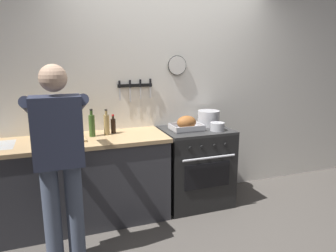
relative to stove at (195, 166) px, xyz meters
name	(u,v)px	position (x,y,z in m)	size (l,w,h in m)	color
ground_plane	(219,252)	(-0.22, -0.99, -0.45)	(8.00, 8.00, 0.00)	#4C4742
wall_back	(167,91)	(-0.22, 0.36, 0.85)	(6.00, 0.13, 2.60)	white
counter_block	(68,182)	(-1.43, 0.00, 0.01)	(2.03, 0.65, 0.90)	#38383D
stove	(195,166)	(0.00, 0.00, 0.00)	(0.76, 0.67, 0.90)	black
person_cook	(59,154)	(-1.50, -0.62, 0.50)	(0.51, 0.63, 1.66)	#4C566B
roasting_pan	(187,124)	(-0.12, -0.02, 0.52)	(0.35, 0.26, 0.16)	#B7B7BC
stock_pot	(209,118)	(0.22, 0.11, 0.54)	(0.26, 0.26, 0.18)	#B7B7BC
saucepan	(217,127)	(0.19, -0.16, 0.50)	(0.16, 0.16, 0.09)	#B7B7BC
cutting_board	(67,140)	(-1.41, -0.03, 0.46)	(0.36, 0.24, 0.02)	tan
bottle_vinegar	(107,124)	(-1.00, 0.08, 0.56)	(0.06, 0.06, 0.27)	#997F4C
bottle_cooking_oil	(53,126)	(-1.52, 0.20, 0.56)	(0.07, 0.07, 0.27)	gold
bottle_olive_oil	(92,125)	(-1.15, 0.06, 0.57)	(0.06, 0.06, 0.29)	#385623
bottle_soy_sauce	(113,125)	(-0.92, 0.12, 0.53)	(0.05, 0.05, 0.20)	black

